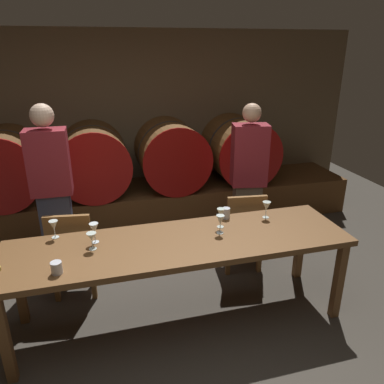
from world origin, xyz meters
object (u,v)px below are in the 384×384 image
wine_barrel_center_right (171,154)px  chair_left (73,249)px  wine_barrel_far_left (6,166)px  wine_glass_right (221,214)px  wine_glass_center_left (94,229)px  guest_left (53,193)px  dining_table (180,248)px  wine_glass_left (92,237)px  wine_glass_far_left (54,226)px  cup_left (57,268)px  guest_right (248,178)px  wine_glass_far_right (266,206)px  chair_right (243,227)px  wine_barrel_far_right (239,149)px  cup_right (226,213)px  wine_barrel_center_left (94,160)px  wine_glass_center_right (220,221)px

wine_barrel_center_right → chair_left: wine_barrel_center_right is taller
wine_barrel_far_left → wine_glass_right: 2.79m
wine_glass_center_left → wine_barrel_center_right: bearing=61.4°
wine_barrel_center_right → guest_left: size_ratio=0.52×
wine_barrel_far_left → chair_left: wine_barrel_far_left is taller
dining_table → wine_glass_left: wine_glass_left is taller
wine_glass_far_left → cup_left: (0.05, -0.55, -0.06)m
wine_glass_far_left → guest_right: bearing=19.2°
chair_left → wine_glass_far_left: 0.50m
wine_glass_far_left → wine_glass_far_right: 1.85m
wine_glass_right → wine_glass_far_right: 0.47m
chair_right → guest_left: size_ratio=0.50×
wine_barrel_center_right → wine_barrel_far_right: bearing=0.0°
chair_left → guest_left: 0.61m
guest_left → cup_left: 1.25m
wine_glass_center_left → cup_right: wine_glass_center_left is taller
cup_left → cup_right: cup_right is taller
wine_glass_far_right → chair_right: bearing=97.0°
chair_right → dining_table: bearing=43.9°
wine_glass_right → wine_glass_left: bearing=-174.8°
dining_table → wine_glass_center_left: 0.71m
wine_barrel_center_left → wine_barrel_center_right: bearing=0.0°
wine_barrel_center_right → wine_glass_far_left: size_ratio=6.08×
dining_table → wine_glass_far_left: size_ratio=18.53×
wine_barrel_far_left → cup_right: 2.77m
wine_barrel_far_left → wine_barrel_far_right: bearing=0.0°
wine_glass_left → wine_glass_center_left: size_ratio=0.83×
wine_glass_left → wine_glass_far_right: (1.55, 0.17, 0.01)m
wine_barrel_far_right → wine_glass_right: bearing=-116.0°
wine_glass_left → chair_left: bearing=108.8°
wine_glass_far_left → wine_glass_right: (1.38, -0.18, 0.02)m
chair_left → wine_glass_far_left: wine_glass_far_left is taller
guest_right → wine_barrel_far_left: bearing=-9.9°
wine_glass_far_left → wine_glass_far_right: wine_glass_far_right is taller
wine_barrel_center_right → wine_glass_left: size_ratio=6.58×
wine_barrel_center_right → wine_glass_far_right: (0.49, -1.84, -0.04)m
wine_glass_left → wine_glass_center_right: wine_glass_center_right is taller
wine_barrel_center_left → guest_right: guest_right is taller
chair_left → dining_table: bearing=153.5°
wine_barrel_far_left → guest_right: (2.66, -1.03, -0.05)m
wine_glass_left → wine_barrel_center_left: bearing=88.0°
wine_glass_left → cup_left: bearing=-131.8°
guest_left → cup_right: (1.54, -0.71, -0.09)m
wine_barrel_far_right → guest_right: size_ratio=0.54×
guest_left → cup_right: 1.70m
wine_barrel_center_right → wine_glass_left: 2.27m
wine_barrel_far_left → wine_barrel_far_right: 2.96m
wine_glass_center_right → cup_right: (0.15, 0.27, -0.07)m
cup_left → wine_barrel_center_right: bearing=60.2°
wine_glass_left → chair_right: bearing=20.6°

